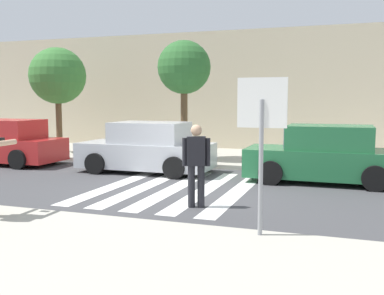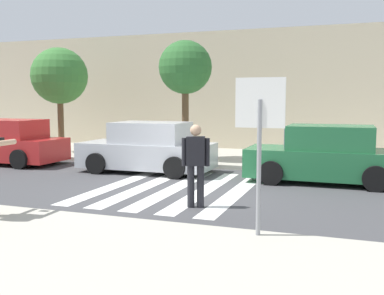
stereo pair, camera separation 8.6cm
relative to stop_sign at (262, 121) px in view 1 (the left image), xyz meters
name	(u,v)px [view 1 (the left image)]	position (x,y,z in m)	size (l,w,h in m)	color
ground_plane	(172,190)	(-2.85, 3.43, -1.91)	(120.00, 120.00, 0.00)	#424244
sidewalk_far	(231,158)	(-2.85, 9.43, -1.84)	(60.00, 4.80, 0.14)	#B2AD9E
building_facade_far	(255,92)	(-2.85, 13.83, 0.66)	(56.00, 4.00, 5.13)	beige
crosswalk_stripe_0	(119,184)	(-4.45, 3.63, -1.90)	(0.44, 5.20, 0.01)	silver
crosswalk_stripe_1	(146,186)	(-3.65, 3.63, -1.90)	(0.44, 5.20, 0.01)	silver
crosswalk_stripe_2	(175,188)	(-2.85, 3.63, -1.90)	(0.44, 5.20, 0.01)	silver
crosswalk_stripe_3	(205,190)	(-2.05, 3.63, -1.90)	(0.44, 5.20, 0.01)	silver
crosswalk_stripe_4	(236,192)	(-1.25, 3.63, -1.90)	(0.44, 5.20, 0.01)	silver
stop_sign	(262,121)	(0.00, 0.00, 0.00)	(0.76, 0.08, 2.43)	gray
pedestrian_crossing	(196,161)	(-1.69, 1.91, -0.93)	(0.56, 0.33, 1.72)	#232328
parked_car_red	(6,143)	(-9.97, 5.73, -1.18)	(4.10, 1.92, 1.55)	red
parked_car_silver	(147,149)	(-4.58, 5.73, -1.18)	(4.10, 1.92, 1.55)	#B7BABF
parked_car_green	(325,156)	(0.68, 5.73, -1.18)	(4.10, 1.92, 1.55)	#236B3D
street_tree_west	(58,76)	(-9.74, 8.50, 1.25)	(2.23, 2.23, 4.15)	brown
street_tree_center	(184,69)	(-4.17, 7.93, 1.40)	(1.85, 1.85, 4.13)	brown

